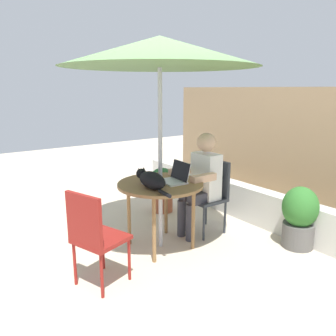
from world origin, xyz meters
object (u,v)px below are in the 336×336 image
person_seated (201,179)px  cat (151,180)px  patio_umbrella (160,52)px  potted_plant_by_chair (162,188)px  patio_table (160,189)px  chair_occupied (211,190)px  laptop (176,176)px  potted_plant_near_fence (299,216)px  chair_empty (93,232)px

person_seated → cat: 0.78m
patio_umbrella → potted_plant_by_chair: patio_umbrella is taller
patio_umbrella → cat: 1.26m
patio_table → chair_occupied: chair_occupied is taller
patio_table → cat: cat is taller
patio_umbrella → laptop: (0.06, 0.17, -1.27)m
potted_plant_near_fence → laptop: bearing=-128.5°
patio_table → chair_empty: (0.31, -0.91, -0.15)m
patio_umbrella → chair_empty: patio_umbrella is taller
patio_umbrella → chair_empty: bearing=-71.3°
laptop → potted_plant_near_fence: bearing=51.5°
chair_empty → potted_plant_by_chair: chair_empty is taller
patio_table → potted_plant_near_fence: size_ratio=1.34×
chair_occupied → chair_empty: (0.31, -1.65, 0.00)m
chair_occupied → person_seated: 0.23m
patio_umbrella → chair_occupied: (0.00, 0.74, -1.55)m
chair_empty → potted_plant_by_chair: size_ratio=1.39×
cat → potted_plant_near_fence: bearing=60.3°
chair_occupied → person_seated: size_ratio=0.72×
patio_umbrella → laptop: size_ratio=7.03×
potted_plant_near_fence → potted_plant_by_chair: size_ratio=1.09×
potted_plant_near_fence → patio_umbrella: bearing=-126.2°
patio_table → patio_umbrella: size_ratio=0.42×
potted_plant_near_fence → chair_occupied: bearing=-151.6°
patio_table → cat: (0.09, -0.18, 0.15)m
chair_empty → potted_plant_near_fence: size_ratio=1.28×
person_seated → cat: bearing=-83.1°
patio_umbrella → person_seated: size_ratio=1.81×
person_seated → cat: person_seated is taller
chair_empty → potted_plant_by_chair: 1.98m
patio_umbrella → chair_occupied: bearing=90.0°
person_seated → potted_plant_by_chair: 0.96m
chair_empty → cat: 0.82m
laptop → patio_umbrella: bearing=-108.8°
chair_empty → patio_umbrella: bearing=108.7°
chair_occupied → laptop: (0.06, -0.57, 0.28)m
laptop → potted_plant_by_chair: 1.16m
chair_occupied → potted_plant_by_chair: chair_occupied is taller
patio_umbrella → chair_empty: size_ratio=2.51×
person_seated → potted_plant_near_fence: bearing=35.6°
chair_empty → person_seated: (-0.31, 1.50, 0.17)m
patio_table → person_seated: person_seated is taller
laptop → cat: (0.03, -0.35, 0.02)m
patio_umbrella → potted_plant_by_chair: (-0.90, 0.65, -1.72)m
person_seated → potted_plant_by_chair: person_seated is taller
potted_plant_near_fence → potted_plant_by_chair: (-1.80, -0.57, -0.01)m
patio_umbrella → person_seated: (0.00, 0.58, -1.38)m
patio_table → laptop: bearing=71.2°
potted_plant_near_fence → person_seated: bearing=-144.4°
person_seated → potted_plant_near_fence: size_ratio=1.77×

